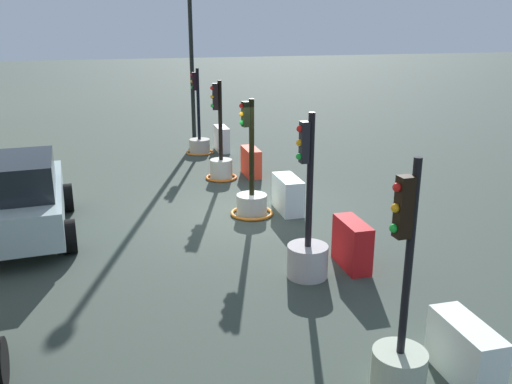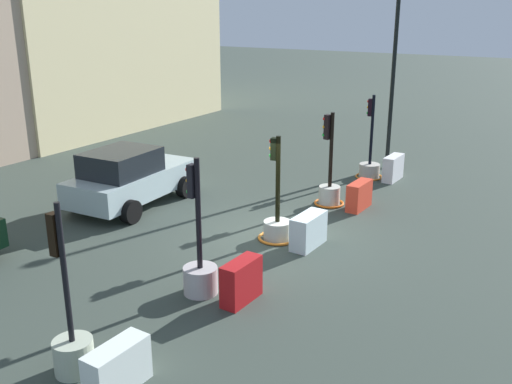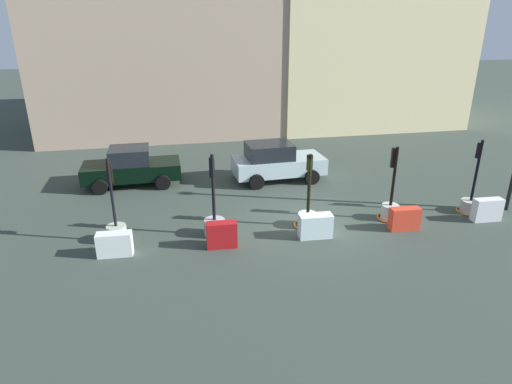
% 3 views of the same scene
% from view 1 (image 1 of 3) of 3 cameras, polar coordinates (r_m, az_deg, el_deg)
% --- Properties ---
extents(ground_plane, '(120.00, 120.00, 0.00)m').
position_cam_1_polar(ground_plane, '(12.46, -1.56, -2.45)').
color(ground_plane, '#354039').
extents(traffic_light_0, '(0.65, 0.65, 2.91)m').
position_cam_1_polar(traffic_light_0, '(6.77, 14.94, -16.32)').
color(traffic_light_0, '#ABB7A0').
rests_on(traffic_light_0, ground_plane).
extents(traffic_light_1, '(0.71, 0.71, 2.88)m').
position_cam_1_polar(traffic_light_1, '(9.37, 5.47, -5.91)').
color(traffic_light_1, '#AFA8AB').
rests_on(traffic_light_1, ground_plane).
extents(traffic_light_2, '(0.99, 0.99, 2.68)m').
position_cam_1_polar(traffic_light_2, '(12.35, -0.48, -0.56)').
color(traffic_light_2, silver).
rests_on(traffic_light_2, ground_plane).
extents(traffic_light_3, '(0.90, 0.90, 2.77)m').
position_cam_1_polar(traffic_light_3, '(15.28, -3.75, 3.23)').
color(traffic_light_3, beige).
rests_on(traffic_light_3, ground_plane).
extents(traffic_light_4, '(0.94, 0.94, 2.85)m').
position_cam_1_polar(traffic_light_4, '(18.48, -6.03, 5.38)').
color(traffic_light_4, '#B3AFA6').
rests_on(traffic_light_4, ground_plane).
extents(construction_barrier_0, '(1.09, 0.47, 0.76)m').
position_cam_1_polar(construction_barrier_0, '(7.35, 21.25, -15.47)').
color(construction_barrier_0, white).
rests_on(construction_barrier_0, ground_plane).
extents(construction_barrier_1, '(1.00, 0.42, 0.87)m').
position_cam_1_polar(construction_barrier_1, '(9.88, 10.13, -5.46)').
color(construction_barrier_1, '#B01518').
rests_on(construction_barrier_1, ground_plane).
extents(construction_barrier_2, '(1.14, 0.51, 0.82)m').
position_cam_1_polar(construction_barrier_2, '(12.61, 3.39, -0.26)').
color(construction_barrier_2, silver).
rests_on(construction_barrier_2, ground_plane).
extents(construction_barrier_3, '(1.07, 0.43, 0.81)m').
position_cam_1_polar(construction_barrier_3, '(15.60, -0.53, 3.20)').
color(construction_barrier_3, red).
rests_on(construction_barrier_3, ground_plane).
extents(construction_barrier_4, '(1.07, 0.42, 0.85)m').
position_cam_1_polar(construction_barrier_4, '(18.73, -3.65, 5.64)').
color(construction_barrier_4, white).
rests_on(construction_barrier_4, ground_plane).
extents(car_silver_hatchback, '(4.21, 2.36, 1.74)m').
position_cam_1_polar(car_silver_hatchback, '(11.94, -24.19, -0.55)').
color(car_silver_hatchback, '#A4BCBF').
rests_on(car_silver_hatchback, ground_plane).
extents(street_lamp_post, '(0.36, 0.36, 7.04)m').
position_cam_1_polar(street_lamp_post, '(19.62, -6.97, 17.26)').
color(street_lamp_post, black).
rests_on(street_lamp_post, ground_plane).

